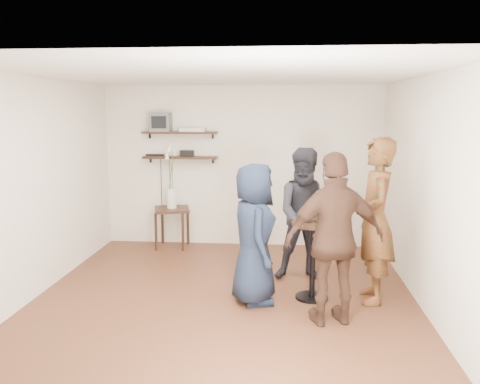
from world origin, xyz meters
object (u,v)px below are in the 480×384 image
at_px(crt_monitor, 161,122).
at_px(person_dark, 307,215).
at_px(radio, 187,153).
at_px(person_navy, 254,234).
at_px(dvd_deck, 193,130).
at_px(drinks_table, 313,250).
at_px(person_plaid, 375,221).
at_px(person_brown, 335,239).
at_px(side_table, 172,215).

distance_m(crt_monitor, person_dark, 3.01).
bearing_deg(crt_monitor, radio, 0.00).
bearing_deg(radio, person_navy, -63.02).
relative_size(dvd_deck, radio, 1.82).
distance_m(drinks_table, person_plaid, 0.79).
bearing_deg(person_dark, dvd_deck, 134.89).
height_order(dvd_deck, drinks_table, dvd_deck).
relative_size(radio, drinks_table, 0.24).
bearing_deg(radio, person_dark, -39.95).
distance_m(dvd_deck, person_plaid, 3.51).
xyz_separation_m(radio, person_plaid, (2.62, -2.26, -0.56)).
bearing_deg(person_dark, drinks_table, -90.00).
height_order(dvd_deck, person_dark, dvd_deck).
bearing_deg(person_brown, dvd_deck, -71.01).
xyz_separation_m(crt_monitor, dvd_deck, (0.52, 0.00, -0.12)).
height_order(crt_monitor, person_dark, crt_monitor).
bearing_deg(drinks_table, person_navy, -166.74).
distance_m(dvd_deck, person_brown, 3.70).
bearing_deg(dvd_deck, drinks_table, -51.30).
xyz_separation_m(dvd_deck, person_dark, (1.77, -1.57, -1.03)).
xyz_separation_m(radio, person_navy, (1.24, -2.43, -0.71)).
distance_m(crt_monitor, side_table, 1.50).
xyz_separation_m(dvd_deck, drinks_table, (1.82, -2.27, -1.30)).
relative_size(dvd_deck, drinks_table, 0.43).
height_order(radio, drinks_table, radio).
distance_m(crt_monitor, dvd_deck, 0.53).
distance_m(radio, person_dark, 2.53).
relative_size(crt_monitor, radio, 1.45).
bearing_deg(side_table, person_dark, -33.54).
bearing_deg(dvd_deck, crt_monitor, 180.00).
distance_m(side_table, person_dark, 2.55).
distance_m(person_dark, person_brown, 1.39).
bearing_deg(dvd_deck, person_dark, -41.51).
bearing_deg(person_dark, person_navy, -130.17).
height_order(radio, person_dark, person_dark).
relative_size(crt_monitor, drinks_table, 0.35).
xyz_separation_m(radio, drinks_table, (1.92, -2.27, -0.92)).
distance_m(dvd_deck, radio, 0.39).
relative_size(dvd_deck, side_table, 0.61).
bearing_deg(crt_monitor, dvd_deck, 0.00).
bearing_deg(person_plaid, person_dark, -133.39).
distance_m(side_table, person_plaid, 3.56).
height_order(crt_monitor, person_navy, crt_monitor).
height_order(crt_monitor, person_brown, crt_monitor).
relative_size(radio, person_dark, 0.13).
bearing_deg(dvd_deck, radio, 180.00).
distance_m(side_table, person_brown, 3.64).
bearing_deg(radio, person_plaid, -40.85).
height_order(dvd_deck, radio, dvd_deck).
distance_m(radio, drinks_table, 3.11).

